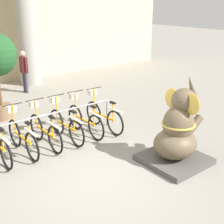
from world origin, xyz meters
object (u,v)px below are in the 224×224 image
(bicycle_1, at_px, (22,136))
(bicycle_4, at_px, (84,119))
(bicycle_2, at_px, (45,130))
(elephant_statue, at_px, (177,134))
(bicycle_5, at_px, (103,115))
(bicycle_3, at_px, (65,124))
(person_pedestrian, at_px, (24,68))

(bicycle_1, bearing_deg, bicycle_4, 0.48)
(bicycle_2, height_order, elephant_statue, elephant_statue)
(bicycle_5, bearing_deg, bicycle_3, 177.65)
(bicycle_2, height_order, bicycle_3, same)
(bicycle_3, bearing_deg, bicycle_4, 0.47)
(bicycle_1, height_order, person_pedestrian, person_pedestrian)
(bicycle_2, relative_size, elephant_statue, 0.85)
(bicycle_1, xyz_separation_m, bicycle_3, (1.15, 0.01, 0.00))
(bicycle_5, height_order, person_pedestrian, person_pedestrian)
(bicycle_3, distance_m, bicycle_5, 1.15)
(bicycle_5, xyz_separation_m, person_pedestrian, (-0.16, 4.75, 0.53))
(bicycle_5, bearing_deg, bicycle_1, 179.07)
(bicycle_2, bearing_deg, bicycle_3, -0.47)
(bicycle_2, height_order, bicycle_5, same)
(bicycle_1, height_order, bicycle_5, same)
(bicycle_4, distance_m, bicycle_5, 0.58)
(bicycle_2, xyz_separation_m, bicycle_3, (0.58, -0.00, 0.00))
(bicycle_3, bearing_deg, elephant_statue, -62.12)
(bicycle_2, distance_m, elephant_statue, 3.15)
(bicycle_3, distance_m, person_pedestrian, 4.83)
(bicycle_4, xyz_separation_m, bicycle_5, (0.58, -0.05, 0.00))
(bicycle_4, height_order, bicycle_5, same)
(bicycle_2, height_order, person_pedestrian, person_pedestrian)
(bicycle_5, xyz_separation_m, elephant_statue, (0.17, -2.45, 0.25))
(elephant_statue, xyz_separation_m, person_pedestrian, (-0.32, 7.19, 0.28))
(person_pedestrian, bearing_deg, bicycle_4, -95.11)
(bicycle_1, xyz_separation_m, person_pedestrian, (2.15, 4.71, 0.53))
(bicycle_5, bearing_deg, elephant_statue, -86.13)
(bicycle_5, bearing_deg, person_pedestrian, 91.89)
(elephant_statue, bearing_deg, bicycle_1, 134.87)
(bicycle_4, height_order, elephant_statue, elephant_statue)
(elephant_statue, bearing_deg, bicycle_5, 93.87)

